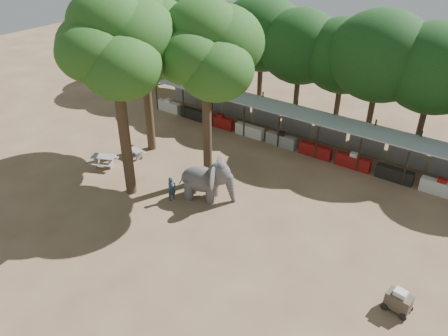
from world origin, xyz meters
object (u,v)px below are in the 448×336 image
Objects in this scene: yard_tree_center at (114,44)px; picnic_table_far at (135,152)px; yard_tree_left at (142,36)px; handler at (172,189)px; yard_tree_back at (205,48)px; picnic_table_near at (104,160)px; cart_front at (399,301)px; elephant at (207,179)px.

picnic_table_far is at bearing 132.95° from yard_tree_center.
yard_tree_left is 5.92m from yard_tree_center.
handler is (5.82, -4.38, -7.41)m from yard_tree_left.
picnic_table_far is (-2.87, 3.08, -8.77)m from yard_tree_center.
handler is (-0.18, -3.38, -7.75)m from yard_tree_back.
yard_tree_center is 5.90× the size of picnic_table_near.
yard_tree_left is 7.41× the size of picnic_table_far.
yard_tree_back is 8.99× the size of cart_front.
picnic_table_far is (0.14, -1.92, -7.76)m from yard_tree_left.
yard_tree_back is at bearing 170.27° from cart_front.
yard_tree_center is 9.28m from elephant.
picnic_table_far is at bearing 177.76° from cart_front.
picnic_table_far is 19.68m from cart_front.
yard_tree_back reaches higher than yard_tree_left.
elephant is 2.25× the size of handler.
picnic_table_far is (-5.68, 2.45, -0.35)m from handler.
elephant is at bearing -0.19° from picnic_table_far.
handler is at bearing -27.43° from picnic_table_near.
yard_tree_left is 10.39m from handler.
yard_tree_center is at bearing -39.36° from picnic_table_far.
elephant is 7.43m from picnic_table_far.
elephant is at bearing -53.23° from yard_tree_back.
yard_tree_back is 3.19× the size of elephant.
handler is (2.82, 0.63, -8.42)m from yard_tree_center.
handler reaches higher than picnic_table_near.
picnic_table_near is (-8.13, -1.10, -0.80)m from elephant.
picnic_table_near is 20.27m from cart_front.
cart_front is at bearing -83.31° from handler.
yard_tree_left is 8.72× the size of cart_front.
yard_tree_center is 1.06× the size of yard_tree_back.
handler reaches higher than picnic_table_far.
cart_front is at bearing -0.17° from yard_tree_center.
cart_front is at bearing -27.31° from picnic_table_near.
yard_tree_left is 8.70m from picnic_table_near.
yard_tree_center is 8.09× the size of picnic_table_far.
yard_tree_left reaches higher than elephant.
cart_front is (16.56, -0.05, -8.64)m from yard_tree_center.
handler reaches higher than cart_front.
handler is 1.25× the size of cart_front.
cart_front is (13.56, -4.05, -7.97)m from yard_tree_back.
picnic_table_near is at bearing -175.97° from cart_front.
elephant is 2.39× the size of picnic_table_far.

